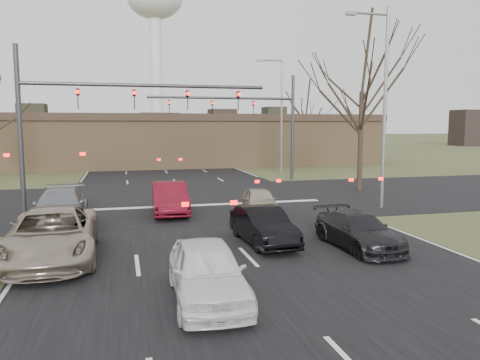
# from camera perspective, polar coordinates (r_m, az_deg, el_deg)

# --- Properties ---
(ground) EXTENTS (360.00, 360.00, 0.00)m
(ground) POSITION_cam_1_polar(r_m,az_deg,el_deg) (12.55, 4.73, -13.12)
(ground) COLOR #3F4725
(ground) RESTS_ON ground
(road_main) EXTENTS (14.00, 300.00, 0.02)m
(road_main) POSITION_cam_1_polar(r_m,az_deg,el_deg) (71.38, -11.16, 3.25)
(road_main) COLOR black
(road_main) RESTS_ON ground
(road_cross) EXTENTS (200.00, 14.00, 0.02)m
(road_cross) POSITION_cam_1_polar(r_m,az_deg,el_deg) (26.77, -5.78, -2.38)
(road_cross) COLOR black
(road_cross) RESTS_ON ground
(building) EXTENTS (42.40, 10.40, 5.30)m
(building) POSITION_cam_1_polar(r_m,az_deg,el_deg) (49.52, -7.49, 4.88)
(building) COLOR #8F6E4D
(building) RESTS_ON ground
(water_tower) EXTENTS (15.00, 15.00, 44.50)m
(water_tower) POSITION_cam_1_polar(r_m,az_deg,el_deg) (135.16, -10.34, 20.04)
(water_tower) COLOR silver
(water_tower) RESTS_ON ground
(mast_arm_near) EXTENTS (12.12, 0.24, 8.00)m
(mast_arm_near) POSITION_cam_1_polar(r_m,az_deg,el_deg) (24.19, -17.67, 8.38)
(mast_arm_near) COLOR #383A3D
(mast_arm_near) RESTS_ON ground
(mast_arm_far) EXTENTS (11.12, 0.24, 8.00)m
(mast_arm_far) POSITION_cam_1_polar(r_m,az_deg,el_deg) (35.60, 2.15, 8.00)
(mast_arm_far) COLOR #383A3D
(mast_arm_far) RESTS_ON ground
(streetlight_right_near) EXTENTS (2.34, 0.25, 10.00)m
(streetlight_right_near) POSITION_cam_1_polar(r_m,az_deg,el_deg) (24.70, 16.92, 9.56)
(streetlight_right_near) COLOR gray
(streetlight_right_near) RESTS_ON ground
(streetlight_right_far) EXTENTS (2.34, 0.25, 10.00)m
(streetlight_right_far) POSITION_cam_1_polar(r_m,az_deg,el_deg) (40.38, 4.85, 8.64)
(streetlight_right_far) COLOR gray
(streetlight_right_far) RESTS_ON ground
(tree_right_near) EXTENTS (6.90, 6.90, 11.50)m
(tree_right_near) POSITION_cam_1_polar(r_m,az_deg,el_deg) (31.30, 14.80, 15.08)
(tree_right_near) COLOR black
(tree_right_near) RESTS_ON ground
(tree_right_far) EXTENTS (5.40, 5.40, 9.00)m
(tree_right_far) POSITION_cam_1_polar(r_m,az_deg,el_deg) (49.93, 8.07, 9.82)
(tree_right_far) COLOR black
(tree_right_far) RESTS_ON ground
(car_silver_suv) EXTENTS (2.83, 5.90, 1.62)m
(car_silver_suv) POSITION_cam_1_polar(r_m,az_deg,el_deg) (15.91, -21.96, -6.26)
(car_silver_suv) COLOR #9F9080
(car_silver_suv) RESTS_ON ground
(car_white_sedan) EXTENTS (1.87, 4.33, 1.46)m
(car_white_sedan) POSITION_cam_1_polar(r_m,az_deg,el_deg) (11.58, -4.01, -11.03)
(car_white_sedan) COLOR white
(car_white_sedan) RESTS_ON ground
(car_black_hatch) EXTENTS (1.62, 4.07, 1.32)m
(car_black_hatch) POSITION_cam_1_polar(r_m,az_deg,el_deg) (16.86, 2.86, -5.58)
(car_black_hatch) COLOR black
(car_black_hatch) RESTS_ON ground
(car_charcoal_sedan) EXTENTS (1.90, 4.30, 1.23)m
(car_charcoal_sedan) POSITION_cam_1_polar(r_m,az_deg,el_deg) (16.77, 14.22, -6.01)
(car_charcoal_sedan) COLOR black
(car_charcoal_sedan) RESTS_ON ground
(car_grey_ahead) EXTENTS (2.12, 5.13, 1.48)m
(car_grey_ahead) POSITION_cam_1_polar(r_m,az_deg,el_deg) (21.61, -21.08, -3.06)
(car_grey_ahead) COLOR gray
(car_grey_ahead) RESTS_ON ground
(car_red_ahead) EXTENTS (1.76, 4.63, 1.51)m
(car_red_ahead) POSITION_cam_1_polar(r_m,az_deg,el_deg) (22.70, -8.56, -2.19)
(car_red_ahead) COLOR maroon
(car_red_ahead) RESTS_ON ground
(car_silver_ahead) EXTENTS (1.94, 3.81, 1.24)m
(car_silver_ahead) POSITION_cam_1_polar(r_m,az_deg,el_deg) (22.47, 2.42, -2.56)
(car_silver_ahead) COLOR #B0A68E
(car_silver_ahead) RESTS_ON ground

